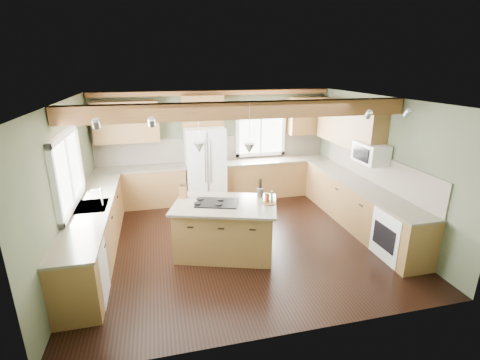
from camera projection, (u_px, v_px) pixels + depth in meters
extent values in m
plane|color=black|center=(238.00, 240.00, 6.56)|extent=(5.60, 5.60, 0.00)
plane|color=silver|center=(238.00, 100.00, 5.75)|extent=(5.60, 5.60, 0.00)
plane|color=#4B553C|center=(215.00, 145.00, 8.46)|extent=(5.60, 0.00, 5.60)
plane|color=#4B553C|center=(68.00, 187.00, 5.53)|extent=(0.00, 5.00, 5.00)
plane|color=#4B553C|center=(378.00, 164.00, 6.78)|extent=(0.00, 5.00, 5.00)
cube|color=brown|center=(244.00, 110.00, 5.45)|extent=(5.55, 0.26, 0.26)
cube|color=brown|center=(214.00, 93.00, 7.98)|extent=(5.55, 0.20, 0.10)
cube|color=brown|center=(215.00, 148.00, 8.48)|extent=(5.58, 0.03, 0.58)
cube|color=brown|center=(375.00, 168.00, 6.85)|extent=(0.03, 3.70, 0.58)
cube|color=brown|center=(142.00, 188.00, 8.06)|extent=(2.02, 0.60, 0.88)
cube|color=#484235|center=(140.00, 169.00, 7.91)|extent=(2.06, 0.64, 0.04)
cube|color=brown|center=(276.00, 177.00, 8.79)|extent=(2.62, 0.60, 0.88)
cube|color=#484235|center=(276.00, 160.00, 8.64)|extent=(2.66, 0.64, 0.04)
cube|color=brown|center=(95.00, 232.00, 5.91)|extent=(0.60, 3.70, 0.88)
cube|color=#484235|center=(91.00, 207.00, 5.77)|extent=(0.64, 3.74, 0.04)
cube|color=brown|center=(358.00, 206.00, 7.03)|extent=(0.60, 3.70, 0.88)
cube|color=#484235|center=(360.00, 184.00, 6.88)|extent=(0.64, 3.74, 0.04)
cube|color=brown|center=(126.00, 122.00, 7.65)|extent=(1.40, 0.35, 0.90)
cube|color=brown|center=(202.00, 111.00, 7.97)|extent=(0.96, 0.35, 0.70)
cube|color=brown|center=(349.00, 124.00, 7.36)|extent=(0.35, 2.20, 0.90)
cube|color=brown|center=(307.00, 116.00, 8.61)|extent=(0.90, 0.35, 0.90)
cube|color=white|center=(67.00, 171.00, 5.50)|extent=(0.04, 1.60, 1.05)
cube|color=white|center=(260.00, 133.00, 8.62)|extent=(1.10, 0.04, 1.00)
cube|color=#262628|center=(91.00, 207.00, 5.77)|extent=(0.50, 0.65, 0.03)
cylinder|color=#B2B2B7|center=(102.00, 198.00, 5.76)|extent=(0.02, 0.02, 0.28)
cube|color=white|center=(82.00, 275.00, 4.72)|extent=(0.60, 0.60, 0.84)
cube|color=white|center=(400.00, 235.00, 5.83)|extent=(0.60, 0.72, 0.84)
cube|color=white|center=(371.00, 153.00, 6.60)|extent=(0.40, 0.70, 0.38)
cone|color=#B2B2B7|center=(199.00, 148.00, 5.59)|extent=(0.18, 0.18, 0.16)
cone|color=#B2B2B7|center=(249.00, 148.00, 5.53)|extent=(0.18, 0.18, 0.16)
cube|color=white|center=(205.00, 165.00, 8.17)|extent=(0.90, 0.74, 1.80)
cube|color=olive|center=(225.00, 229.00, 6.01)|extent=(1.84, 1.44, 0.88)
cube|color=#484235|center=(225.00, 205.00, 5.87)|extent=(1.98, 1.58, 0.04)
cube|color=black|center=(217.00, 203.00, 5.87)|extent=(0.81, 0.66, 0.02)
cube|color=brown|center=(183.00, 192.00, 6.08)|extent=(0.15, 0.13, 0.21)
cylinder|color=#48403A|center=(260.00, 193.00, 6.15)|extent=(0.16, 0.16, 0.15)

